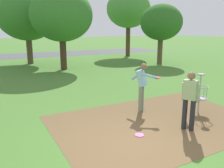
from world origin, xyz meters
name	(u,v)px	position (x,y,z in m)	size (l,w,h in m)	color
ground_plane	(133,148)	(0.00, 0.00, 0.00)	(160.00, 160.00, 0.00)	#47752D
dirt_tee_pad	(157,121)	(1.60, 1.06, 0.00)	(6.39, 4.40, 0.01)	brown
disc_golf_basket	(198,92)	(3.30, 1.00, 0.75)	(0.98, 0.58, 1.39)	#9E9EA3
player_foreground_watching	(190,98)	(2.00, 0.15, 0.97)	(0.45, 0.49, 1.71)	#232328
player_throwing	(142,84)	(1.76, 2.12, 0.99)	(0.64, 1.10, 1.71)	slate
frisbee_by_tee	(139,135)	(0.55, 0.50, 0.01)	(0.25, 0.25, 0.02)	#E53D99
tree_near_left	(128,9)	(10.61, 17.17, 4.87)	(4.54, 4.54, 6.83)	#4C3823
tree_near_right	(27,15)	(0.33, 16.23, 3.95)	(4.79, 4.79, 6.01)	brown
tree_mid_center	(161,23)	(9.97, 11.09, 3.37)	(3.42, 3.42, 4.85)	brown
tree_mid_right	(61,15)	(1.95, 12.05, 3.80)	(4.31, 4.31, 5.65)	#422D1E
parking_lot_strip	(17,56)	(0.00, 23.13, 0.00)	(36.00, 6.00, 0.01)	#4C4C51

